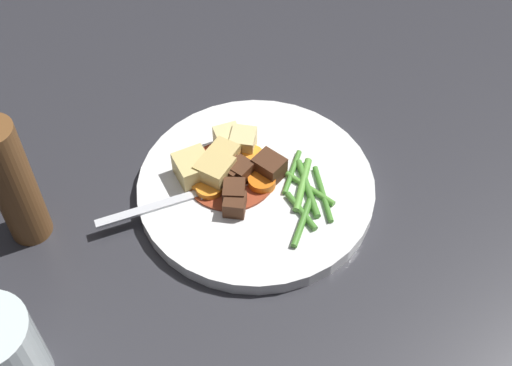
{
  "coord_description": "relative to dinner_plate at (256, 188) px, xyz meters",
  "views": [
    {
      "loc": [
        -0.17,
        0.45,
        0.61
      ],
      "look_at": [
        0.0,
        0.0,
        0.02
      ],
      "focal_mm": 48.08,
      "sensor_mm": 36.0,
      "label": 1
    }
  ],
  "objects": [
    {
      "name": "meat_chunk_0",
      "position": [
        0.02,
        -0.0,
        0.02
      ],
      "size": [
        0.03,
        0.03,
        0.02
      ],
      "primitive_type": "cube",
      "rotation": [
        0.0,
        0.0,
        5.99
      ],
      "color": "#4C2B19",
      "rests_on": "dinner_plate"
    },
    {
      "name": "dinner_plate",
      "position": [
        0.0,
        0.0,
        0.0
      ],
      "size": [
        0.27,
        0.27,
        0.02
      ],
      "primitive_type": "cylinder",
      "color": "white",
      "rests_on": "ground_plane"
    },
    {
      "name": "carrot_slice_3",
      "position": [
        0.06,
        0.02,
        0.01
      ],
      "size": [
        0.04,
        0.04,
        0.01
      ],
      "primitive_type": "cylinder",
      "rotation": [
        0.0,
        0.0,
        2.17
      ],
      "color": "orange",
      "rests_on": "dinner_plate"
    },
    {
      "name": "ground_plane",
      "position": [
        0.0,
        0.0,
        -0.01
      ],
      "size": [
        3.0,
        3.0,
        0.0
      ],
      "primitive_type": "plane",
      "color": "#2D2D33"
    },
    {
      "name": "carrot_slice_4",
      "position": [
        0.02,
        -0.03,
        0.02
      ],
      "size": [
        0.03,
        0.03,
        0.01
      ],
      "primitive_type": "cylinder",
      "rotation": [
        0.0,
        0.0,
        0.86
      ],
      "color": "orange",
      "rests_on": "dinner_plate"
    },
    {
      "name": "meat_chunk_2",
      "position": [
        0.01,
        0.04,
        0.02
      ],
      "size": [
        0.03,
        0.03,
        0.02
      ],
      "primitive_type": "cube",
      "rotation": [
        0.0,
        0.0,
        1.8
      ],
      "color": "#4C2B19",
      "rests_on": "dinner_plate"
    },
    {
      "name": "potato_chunk_4",
      "position": [
        0.04,
        0.01,
        0.02
      ],
      "size": [
        0.04,
        0.04,
        0.03
      ],
      "primitive_type": "cube",
      "rotation": [
        0.0,
        0.0,
        4.55
      ],
      "color": "#DBBC6B",
      "rests_on": "dinner_plate"
    },
    {
      "name": "green_bean_0",
      "position": [
        -0.07,
        0.04,
        0.01
      ],
      "size": [
        0.01,
        0.06,
        0.01
      ],
      "primitive_type": "cylinder",
      "rotation": [
        0.0,
        1.57,
        1.62
      ],
      "color": "#4C8E33",
      "rests_on": "dinner_plate"
    },
    {
      "name": "green_bean_3",
      "position": [
        -0.06,
        -0.01,
        0.01
      ],
      "size": [
        0.05,
        0.07,
        0.01
      ],
      "primitive_type": "cylinder",
      "rotation": [
        0.0,
        1.57,
        2.16
      ],
      "color": "#4C8E33",
      "rests_on": "dinner_plate"
    },
    {
      "name": "potato_chunk_0",
      "position": [
        0.05,
        -0.04,
        0.02
      ],
      "size": [
        0.04,
        0.04,
        0.02
      ],
      "primitive_type": "cube",
      "rotation": [
        0.0,
        0.0,
        3.86
      ],
      "color": "#EAD68C",
      "rests_on": "dinner_plate"
    },
    {
      "name": "potato_chunk_3",
      "position": [
        0.04,
        -0.01,
        0.02
      ],
      "size": [
        0.03,
        0.04,
        0.03
      ],
      "primitive_type": "cube",
      "rotation": [
        0.0,
        0.0,
        2.99
      ],
      "color": "#DBBC6B",
      "rests_on": "dinner_plate"
    },
    {
      "name": "carrot_slice_1",
      "position": [
        0.04,
        0.03,
        0.01
      ],
      "size": [
        0.04,
        0.04,
        0.01
      ],
      "primitive_type": "cylinder",
      "rotation": [
        0.0,
        0.0,
        1.74
      ],
      "color": "orange",
      "rests_on": "dinner_plate"
    },
    {
      "name": "green_bean_4",
      "position": [
        -0.03,
        -0.03,
        0.01
      ],
      "size": [
        0.01,
        0.06,
        0.01
      ],
      "primitive_type": "cylinder",
      "rotation": [
        0.0,
        1.57,
        1.64
      ],
      "color": "#4C8E33",
      "rests_on": "dinner_plate"
    },
    {
      "name": "stew_sauce",
      "position": [
        0.03,
        0.0,
        0.01
      ],
      "size": [
        0.1,
        0.1,
        0.0
      ],
      "primitive_type": "cylinder",
      "color": "#93381E",
      "rests_on": "dinner_plate"
    },
    {
      "name": "potato_chunk_1",
      "position": [
        0.03,
        -0.04,
        0.02
      ],
      "size": [
        0.03,
        0.03,
        0.03
      ],
      "primitive_type": "cube",
      "rotation": [
        0.0,
        0.0,
        4.91
      ],
      "color": "#EAD68C",
      "rests_on": "dinner_plate"
    },
    {
      "name": "fork",
      "position": [
        0.07,
        0.05,
        0.01
      ],
      "size": [
        0.14,
        0.13,
        0.0
      ],
      "color": "silver",
      "rests_on": "dinner_plate"
    },
    {
      "name": "meat_chunk_1",
      "position": [
        -0.01,
        -0.02,
        0.02
      ],
      "size": [
        0.04,
        0.04,
        0.03
      ],
      "primitive_type": "cube",
      "rotation": [
        0.0,
        0.0,
        2.82
      ],
      "color": "#4C2B19",
      "rests_on": "dinner_plate"
    },
    {
      "name": "carrot_slice_0",
      "position": [
        0.04,
        -0.02,
        0.01
      ],
      "size": [
        0.05,
        0.05,
        0.01
      ],
      "primitive_type": "cylinder",
      "rotation": [
        0.0,
        0.0,
        2.04
      ],
      "color": "orange",
      "rests_on": "dinner_plate"
    },
    {
      "name": "potato_chunk_2",
      "position": [
        0.07,
        0.02,
        0.02
      ],
      "size": [
        0.05,
        0.05,
        0.03
      ],
      "primitive_type": "cube",
      "rotation": [
        0.0,
        0.0,
        5.54
      ],
      "color": "#E5CC7A",
      "rests_on": "dinner_plate"
    },
    {
      "name": "green_bean_5",
      "position": [
        -0.06,
        -0.01,
        0.01
      ],
      "size": [
        0.07,
        0.03,
        0.01
      ],
      "primitive_type": "cylinder",
      "rotation": [
        0.0,
        1.57,
        2.8
      ],
      "color": "#599E38",
      "rests_on": "dinner_plate"
    },
    {
      "name": "green_bean_2",
      "position": [
        -0.06,
        0.02,
        0.01
      ],
      "size": [
        0.05,
        0.04,
        0.01
      ],
      "primitive_type": "cylinder",
      "rotation": [
        0.0,
        1.57,
        2.47
      ],
      "color": "#4C8E33",
      "rests_on": "dinner_plate"
    },
    {
      "name": "pepper_mill",
      "position": [
        0.21,
        0.13,
        0.07
      ],
      "size": [
        0.04,
        0.04,
        0.16
      ],
      "primitive_type": "cylinder",
      "color": "brown",
      "rests_on": "ground_plane"
    },
    {
      "name": "carrot_slice_2",
      "position": [
        -0.01,
        -0.0,
        0.01
      ],
      "size": [
        0.04,
        0.04,
        0.01
      ],
      "primitive_type": "cylinder",
      "rotation": [
        0.0,
        0.0,
        1.05
      ],
      "color": "orange",
      "rests_on": "dinner_plate"
    },
    {
      "name": "green_bean_1",
      "position": [
        -0.07,
        -0.01,
        0.01
      ],
      "size": [
        0.04,
        0.07,
        0.01
      ],
      "primitive_type": "cylinder",
      "rotation": [
        0.0,
        1.57,
        2.11
      ],
      "color": "#4C8E33",
      "rests_on": "dinner_plate"
    },
    {
      "name": "meat_chunk_3",
      "position": [
        0.03,
        0.0,
        0.02
      ],
      "size": [
        0.04,
        0.03,
        0.02
      ],
      "primitive_type": "cube",
      "rotation": [
        0.0,
        0.0,
        2.83
      ],
      "color": "#4C2B19",
      "rests_on": "dinner_plate"
    },
    {
      "name": "meat_chunk_4",
      "position": [
        0.01,
        0.03,
        0.02
      ],
      "size": [
        0.03,
        0.03,
        0.02
      ],
      "primitive_type": "cube",
      "rotation": [
        0.0,
        0.0,
        5.03
      ],
      "color": "#4C2B19",
      "rests_on": "dinner_plate"
    },
    {
      "name": "green_bean_6",
      "position": [
        -0.05,
        -0.01,
        0.01
      ],
      "size": [
        0.02,
        0.07,
        0.01
      ],
      "primitive_type": "cylinder",
      "rotation": [
        0.0,
        1.57,
        1.71
      ],
      "color": "#66AD42",
      "rests_on": "dinner_plate"
    }
  ]
}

